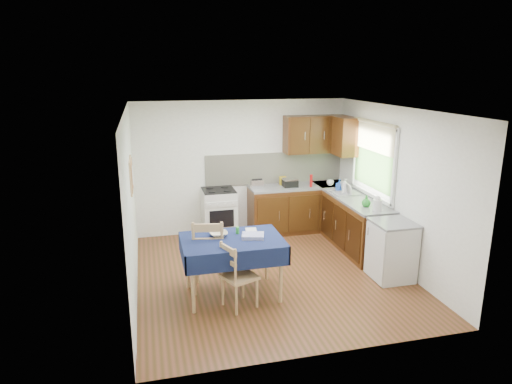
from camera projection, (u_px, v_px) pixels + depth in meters
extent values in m
plane|color=#4A3113|center=(271.00, 274.00, 6.98)|extent=(4.20, 4.20, 0.00)
cube|color=silver|center=(273.00, 109.00, 6.34)|extent=(4.00, 4.20, 0.02)
cube|color=silver|center=(242.00, 167.00, 8.63)|extent=(4.00, 0.02, 2.50)
cube|color=silver|center=(327.00, 248.00, 4.69)|extent=(4.00, 0.02, 2.50)
cube|color=white|center=(130.00, 205.00, 6.20)|extent=(0.02, 4.20, 2.50)
cube|color=silver|center=(395.00, 187.00, 7.12)|extent=(0.02, 4.20, 2.50)
cube|color=#321408|center=(298.00, 209.00, 8.80)|extent=(1.90, 0.60, 0.86)
cube|color=#321408|center=(356.00, 225.00, 7.88)|extent=(0.60, 1.70, 0.86)
cube|color=slate|center=(299.00, 186.00, 8.69)|extent=(1.90, 0.60, 0.04)
cube|color=slate|center=(357.00, 200.00, 7.76)|extent=(0.60, 1.70, 0.04)
cube|color=slate|center=(331.00, 184.00, 8.84)|extent=(0.60, 0.60, 0.04)
cube|color=beige|center=(275.00, 168.00, 8.78)|extent=(2.70, 0.02, 0.60)
cube|color=#321408|center=(316.00, 134.00, 8.63)|extent=(1.20, 0.35, 0.70)
cube|color=#321408|center=(346.00, 136.00, 8.33)|extent=(0.35, 0.50, 0.70)
cube|color=silver|center=(219.00, 214.00, 8.44)|extent=(0.60, 0.60, 0.90)
cube|color=black|center=(219.00, 190.00, 8.32)|extent=(0.58, 0.58, 0.02)
cube|color=black|center=(222.00, 219.00, 8.15)|extent=(0.44, 0.01, 0.32)
cube|color=#315523|center=(373.00, 163.00, 7.71)|extent=(0.01, 1.40, 0.85)
cube|color=silver|center=(375.00, 125.00, 7.54)|extent=(0.04, 1.48, 0.06)
cube|color=silver|center=(371.00, 195.00, 7.85)|extent=(0.04, 1.48, 0.06)
cube|color=#C3B987|center=(374.00, 138.00, 7.59)|extent=(0.02, 1.36, 0.44)
cube|color=silver|center=(392.00, 251.00, 6.75)|extent=(0.55, 0.58, 0.85)
cube|color=slate|center=(394.00, 223.00, 6.64)|extent=(0.58, 0.60, 0.03)
cube|color=tan|center=(131.00, 175.00, 6.39)|extent=(0.02, 0.62, 0.47)
cube|color=#91643D|center=(132.00, 175.00, 6.40)|extent=(0.01, 0.56, 0.41)
cube|color=white|center=(133.00, 175.00, 6.32)|extent=(0.00, 0.18, 0.24)
cube|color=white|center=(133.00, 180.00, 6.54)|extent=(0.00, 0.15, 0.20)
cube|color=#0E1739|center=(232.00, 240.00, 6.14)|extent=(1.32, 0.88, 0.03)
cube|color=#0E1739|center=(239.00, 261.00, 5.75)|extent=(1.36, 0.02, 0.26)
cube|color=#0E1739|center=(226.00, 236.00, 6.59)|extent=(1.36, 0.02, 0.26)
cube|color=#0E1739|center=(182.00, 253.00, 6.01)|extent=(0.02, 0.92, 0.26)
cube|color=#0E1739|center=(280.00, 244.00, 6.33)|extent=(0.02, 0.92, 0.26)
cylinder|color=tan|center=(193.00, 284.00, 5.77)|extent=(0.05, 0.05, 0.80)
cylinder|color=tan|center=(281.00, 275.00, 6.04)|extent=(0.05, 0.05, 0.80)
cylinder|color=tan|center=(187.00, 262.00, 6.45)|extent=(0.05, 0.05, 0.80)
cylinder|color=tan|center=(267.00, 254.00, 6.72)|extent=(0.05, 0.05, 0.80)
cube|color=tan|center=(209.00, 255.00, 6.41)|extent=(0.55, 0.55, 0.04)
cube|color=tan|center=(208.00, 234.00, 6.11)|extent=(0.42, 0.11, 0.34)
cylinder|color=tan|center=(223.00, 266.00, 6.67)|extent=(0.04, 0.04, 0.50)
cylinder|color=tan|center=(197.00, 267.00, 6.65)|extent=(0.04, 0.04, 0.50)
cylinder|color=tan|center=(223.00, 277.00, 6.30)|extent=(0.04, 0.04, 0.50)
cylinder|color=tan|center=(195.00, 278.00, 6.28)|extent=(0.04, 0.04, 0.50)
cube|color=tan|center=(240.00, 276.00, 5.93)|extent=(0.52, 0.52, 0.04)
cube|color=tan|center=(228.00, 256.00, 5.75)|extent=(0.16, 0.35, 0.29)
cylinder|color=tan|center=(257.00, 293.00, 5.95)|extent=(0.03, 0.03, 0.43)
cylinder|color=tan|center=(243.00, 284.00, 6.20)|extent=(0.03, 0.03, 0.43)
cylinder|color=tan|center=(236.00, 300.00, 5.77)|extent=(0.03, 0.03, 0.43)
cylinder|color=tan|center=(223.00, 290.00, 6.02)|extent=(0.03, 0.03, 0.43)
cube|color=silver|center=(257.00, 184.00, 8.46)|extent=(0.23, 0.14, 0.16)
cube|color=black|center=(257.00, 179.00, 8.43)|extent=(0.20, 0.02, 0.02)
cube|color=black|center=(290.00, 183.00, 8.58)|extent=(0.27, 0.23, 0.12)
cube|color=silver|center=(290.00, 179.00, 8.56)|extent=(0.27, 0.23, 0.03)
cylinder|color=#B60E0F|center=(311.00, 181.00, 8.55)|extent=(0.05, 0.05, 0.23)
cube|color=gold|center=(283.00, 181.00, 8.71)|extent=(0.13, 0.10, 0.16)
cube|color=gray|center=(346.00, 193.00, 8.09)|extent=(0.45, 0.34, 0.02)
cylinder|color=silver|center=(346.00, 188.00, 8.06)|extent=(0.06, 0.21, 0.21)
cylinder|color=silver|center=(377.00, 205.00, 7.10)|extent=(0.14, 0.14, 0.18)
sphere|color=silver|center=(378.00, 199.00, 7.07)|extent=(0.09, 0.09, 0.09)
imported|color=white|center=(330.00, 183.00, 8.66)|extent=(0.15, 0.15, 0.10)
imported|color=silver|center=(345.00, 186.00, 8.07)|extent=(0.14, 0.14, 0.27)
imported|color=blue|center=(339.00, 185.00, 8.30)|extent=(0.13, 0.13, 0.20)
imported|color=#238327|center=(366.00, 201.00, 7.30)|extent=(0.20, 0.20, 0.19)
imported|color=beige|center=(219.00, 234.00, 6.23)|extent=(0.25, 0.25, 0.06)
imported|color=white|center=(246.00, 231.00, 6.42)|extent=(0.18, 0.23, 0.02)
cylinder|color=green|center=(237.00, 230.00, 6.32)|extent=(0.05, 0.05, 0.10)
cube|color=navy|center=(253.00, 236.00, 6.17)|extent=(0.34, 0.30, 0.05)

